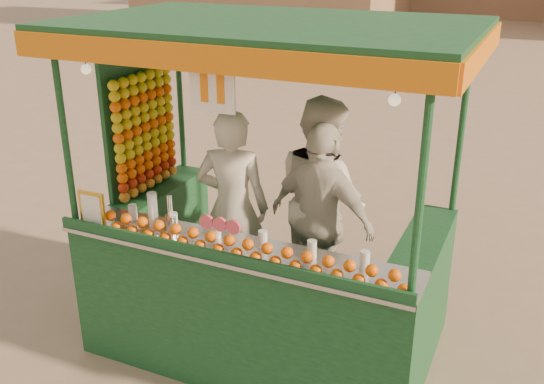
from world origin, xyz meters
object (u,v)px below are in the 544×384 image
at_px(vendor_left, 233,207).
at_px(vendor_middle, 322,200).
at_px(juice_cart, 255,253).
at_px(vendor_right, 321,220).

relative_size(vendor_left, vendor_middle, 0.95).
relative_size(juice_cart, vendor_left, 1.76).
height_order(juice_cart, vendor_middle, juice_cart).
relative_size(juice_cart, vendor_right, 1.83).
bearing_deg(juice_cart, vendor_middle, 54.94).
relative_size(vendor_left, vendor_right, 1.04).
xyz_separation_m(juice_cart, vendor_middle, (0.38, 0.53, 0.34)).
bearing_deg(vendor_middle, vendor_right, 149.15).
bearing_deg(vendor_left, juice_cart, 136.98).
height_order(juice_cart, vendor_right, juice_cart).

